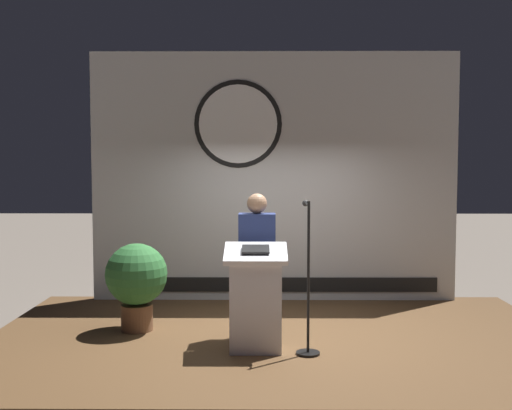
{
  "coord_description": "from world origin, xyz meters",
  "views": [
    {
      "loc": [
        -0.18,
        -6.61,
        2.21
      ],
      "look_at": [
        -0.23,
        -0.08,
        1.76
      ],
      "focal_mm": 42.77,
      "sensor_mm": 36.0,
      "label": 1
    }
  ],
  "objects_px": {
    "speaker_person": "(257,264)",
    "microphone_stand": "(308,298)",
    "podium": "(256,299)",
    "potted_plant": "(137,278)"
  },
  "relations": [
    {
      "from": "podium",
      "to": "potted_plant",
      "type": "height_order",
      "value": "podium"
    },
    {
      "from": "podium",
      "to": "speaker_person",
      "type": "distance_m",
      "value": 0.56
    },
    {
      "from": "speaker_person",
      "to": "potted_plant",
      "type": "relative_size",
      "value": 1.58
    },
    {
      "from": "podium",
      "to": "microphone_stand",
      "type": "xyz_separation_m",
      "value": [
        0.53,
        -0.09,
        0.03
      ]
    },
    {
      "from": "speaker_person",
      "to": "podium",
      "type": "bearing_deg",
      "value": -91.2
    },
    {
      "from": "podium",
      "to": "speaker_person",
      "type": "height_order",
      "value": "speaker_person"
    },
    {
      "from": "podium",
      "to": "potted_plant",
      "type": "xyz_separation_m",
      "value": [
        -1.37,
        0.72,
        0.08
      ]
    },
    {
      "from": "speaker_person",
      "to": "potted_plant",
      "type": "height_order",
      "value": "speaker_person"
    },
    {
      "from": "podium",
      "to": "speaker_person",
      "type": "relative_size",
      "value": 0.69
    },
    {
      "from": "speaker_person",
      "to": "microphone_stand",
      "type": "xyz_separation_m",
      "value": [
        0.52,
        -0.57,
        -0.25
      ]
    }
  ]
}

